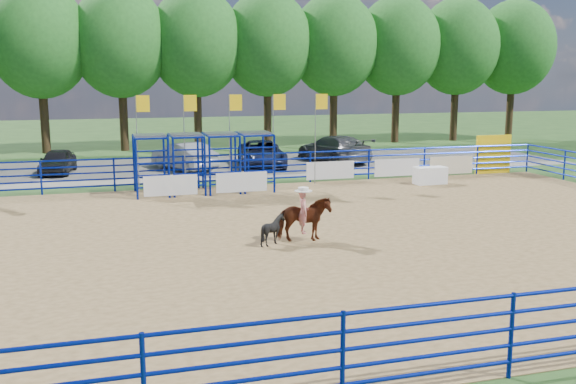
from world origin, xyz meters
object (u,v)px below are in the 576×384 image
object	(u,v)px
car_d	(334,149)
car_b	(184,156)
announcer_table	(430,175)
horse_and_rider	(303,215)
car_c	(262,154)
calf	(273,229)
car_a	(58,161)

from	to	relation	value
car_d	car_b	bearing A→B (deg)	-10.92
announcer_table	horse_and_rider	size ratio (longest dim) A/B	0.64
horse_and_rider	car_c	bearing A→B (deg)	80.62
announcer_table	car_c	xyz separation A→B (m)	(-6.19, 7.81, 0.32)
car_c	car_b	bearing A→B (deg)	-172.40
horse_and_rider	car_c	xyz separation A→B (m)	(2.68, 16.25, -0.10)
announcer_table	calf	world-z (taller)	calf
car_a	car_d	world-z (taller)	car_d
calf	car_c	distance (m)	16.73
announcer_table	car_b	distance (m)	13.10
car_d	calf	bearing A→B (deg)	48.21
calf	car_d	bearing A→B (deg)	-18.15
horse_and_rider	calf	bearing A→B (deg)	-175.79
announcer_table	car_d	size ratio (longest dim) A/B	0.28
calf	car_d	xyz separation A→B (m)	(8.21, 17.16, 0.31)
announcer_table	calf	bearing A→B (deg)	-139.18
car_d	car_a	bearing A→B (deg)	-15.15
horse_and_rider	car_a	world-z (taller)	horse_and_rider
car_b	car_c	distance (m)	4.31
car_d	announcer_table	bearing A→B (deg)	84.54
announcer_table	calf	size ratio (longest dim) A/B	1.63
car_c	car_d	xyz separation A→B (m)	(4.55, 0.84, 0.06)
calf	car_c	world-z (taller)	car_c
car_c	car_a	bearing A→B (deg)	-175.13
car_b	car_a	bearing A→B (deg)	-29.01
announcer_table	calf	distance (m)	13.02
calf	car_c	bearing A→B (deg)	-5.20
announcer_table	calf	xyz separation A→B (m)	(-9.85, -8.51, 0.06)
car_c	car_d	size ratio (longest dim) A/B	0.97
car_b	car_d	world-z (taller)	car_d
horse_and_rider	car_d	xyz separation A→B (m)	(7.24, 17.09, -0.04)
announcer_table	horse_and_rider	bearing A→B (deg)	-136.45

